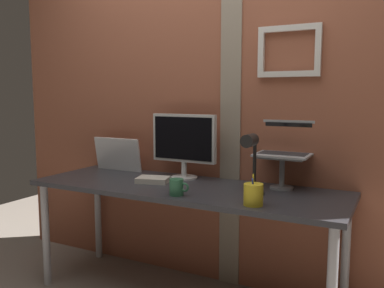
{
  "coord_description": "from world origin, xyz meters",
  "views": [
    {
      "loc": [
        1.12,
        -2.09,
        1.28
      ],
      "look_at": [
        -0.04,
        0.16,
        0.98
      ],
      "focal_mm": 37.89,
      "sensor_mm": 36.0,
      "label": 1
    }
  ],
  "objects_px": {
    "laptop": "(285,146)",
    "pen_cup": "(253,195)",
    "whiteboard_panel": "(118,154)",
    "desk_lamp": "(252,158)",
    "monitor": "(184,141)",
    "coffee_mug": "(177,187)"
  },
  "relations": [
    {
      "from": "pen_cup",
      "to": "whiteboard_panel",
      "type": "bearing_deg",
      "value": 159.54
    },
    {
      "from": "laptop",
      "to": "desk_lamp",
      "type": "bearing_deg",
      "value": -107.78
    },
    {
      "from": "monitor",
      "to": "coffee_mug",
      "type": "height_order",
      "value": "monitor"
    },
    {
      "from": "coffee_mug",
      "to": "pen_cup",
      "type": "bearing_deg",
      "value": 0.0
    },
    {
      "from": "monitor",
      "to": "coffee_mug",
      "type": "xyz_separation_m",
      "value": [
        0.19,
        -0.43,
        -0.2
      ]
    },
    {
      "from": "pen_cup",
      "to": "coffee_mug",
      "type": "distance_m",
      "value": 0.45
    },
    {
      "from": "whiteboard_panel",
      "to": "pen_cup",
      "type": "bearing_deg",
      "value": -20.46
    },
    {
      "from": "monitor",
      "to": "laptop",
      "type": "height_order",
      "value": "monitor"
    },
    {
      "from": "whiteboard_panel",
      "to": "desk_lamp",
      "type": "xyz_separation_m",
      "value": [
        1.13,
        -0.28,
        0.09
      ]
    },
    {
      "from": "desk_lamp",
      "to": "coffee_mug",
      "type": "relative_size",
      "value": 2.96
    },
    {
      "from": "pen_cup",
      "to": "laptop",
      "type": "bearing_deg",
      "value": 86.36
    },
    {
      "from": "whiteboard_panel",
      "to": "coffee_mug",
      "type": "xyz_separation_m",
      "value": [
        0.76,
        -0.45,
        -0.07
      ]
    },
    {
      "from": "laptop",
      "to": "monitor",
      "type": "bearing_deg",
      "value": -174.5
    },
    {
      "from": "whiteboard_panel",
      "to": "desk_lamp",
      "type": "height_order",
      "value": "desk_lamp"
    },
    {
      "from": "whiteboard_panel",
      "to": "desk_lamp",
      "type": "bearing_deg",
      "value": -13.82
    },
    {
      "from": "laptop",
      "to": "pen_cup",
      "type": "bearing_deg",
      "value": -93.64
    },
    {
      "from": "coffee_mug",
      "to": "whiteboard_panel",
      "type": "bearing_deg",
      "value": 149.33
    },
    {
      "from": "laptop",
      "to": "desk_lamp",
      "type": "distance_m",
      "value": 0.34
    },
    {
      "from": "laptop",
      "to": "desk_lamp",
      "type": "height_order",
      "value": "laptop"
    },
    {
      "from": "laptop",
      "to": "coffee_mug",
      "type": "xyz_separation_m",
      "value": [
        -0.48,
        -0.49,
        -0.2
      ]
    },
    {
      "from": "laptop",
      "to": "whiteboard_panel",
      "type": "distance_m",
      "value": 1.24
    },
    {
      "from": "whiteboard_panel",
      "to": "pen_cup",
      "type": "height_order",
      "value": "whiteboard_panel"
    }
  ]
}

